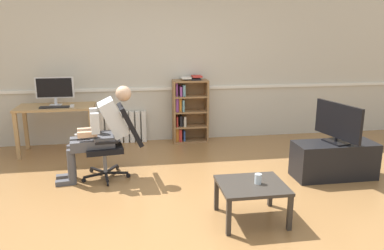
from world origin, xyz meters
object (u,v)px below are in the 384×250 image
Objects in this scene: computer_mouse at (72,106)px; person_seated at (101,130)px; radiator at (120,127)px; tv_stand at (334,160)px; bookshelf at (188,110)px; tv_screen at (338,122)px; imac_monitor at (55,89)px; drinking_glass at (258,179)px; office_chair at (116,139)px; computer_desk at (56,113)px; keyboard at (55,107)px; coffee_table at (252,188)px.

person_seated is (0.51, -1.08, -0.12)m from computer_mouse.
radiator reaches higher than tv_stand.
bookshelf is 1.48× the size of tv_screen.
imac_monitor is at bearing 52.73° from tv_screen.
person_seated reaches higher than radiator.
drinking_glass is (0.30, -2.88, -0.11)m from bookshelf.
bookshelf is 1.19× the size of office_chair.
computer_desk is 1.52m from office_chair.
keyboard is 4.07m from tv_screen.
keyboard is 0.36× the size of person_seated.
computer_mouse is at bearing 156.43° from tv_stand.
tv_screen is (3.79, -1.73, -0.26)m from imac_monitor.
imac_monitor is at bearing 94.92° from keyboard.
radiator is 0.92× the size of office_chair.
bookshelf is (2.12, 0.29, -0.08)m from computer_desk.
radiator is 1.15× the size of tv_screen.
tv_screen is at bearing -35.82° from radiator.
imac_monitor is 0.86× the size of coffee_table.
drinking_glass is at bearing -46.99° from computer_desk.
computer_desk is at bearing 155.75° from computer_mouse.
computer_desk is at bearing 133.01° from drinking_glass.
keyboard is at bearing 134.46° from drinking_glass.
computer_desk is 4.13m from tv_screen.
computer_desk is at bearing -155.08° from person_seated.
person_seated is 1.56× the size of tv_screen.
person_seated reaches higher than drinking_glass.
office_chair is 2.04m from drinking_glass.
keyboard is 0.41× the size of tv_stand.
imac_monitor is 5.78× the size of computer_mouse.
coffee_table is at bearing -46.26° from keyboard.
office_chair is at bearing 134.72° from coffee_table.
computer_mouse reaches higher than tv_stand.
bookshelf reaches higher than keyboard.
computer_mouse is 0.09× the size of bookshelf.
computer_mouse is 0.98× the size of drinking_glass.
tv_screen is at bearing -24.54° from imac_monitor.
tv_screen is at bearing -21.87° from keyboard.
person_seated is (0.78, -1.28, -0.36)m from imac_monitor.
keyboard is 4.28× the size of drinking_glass.
bookshelf reaches higher than computer_desk.
person_seated reaches higher than tv_screen.
coffee_table is (0.24, -2.88, -0.21)m from bookshelf.
bookshelf reaches higher than tv_screen.
computer_desk is 2.14m from bookshelf.
drinking_glass is at bearing -145.65° from tv_stand.
tv_stand is (2.83, -2.04, -0.03)m from radiator.
tv_stand is 10.48× the size of drinking_glass.
drinking_glass is (-1.37, -0.94, -0.31)m from tv_screen.
tv_screen is at bearing 34.33° from drinking_glass.
computer_mouse is 0.09× the size of tv_stand.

